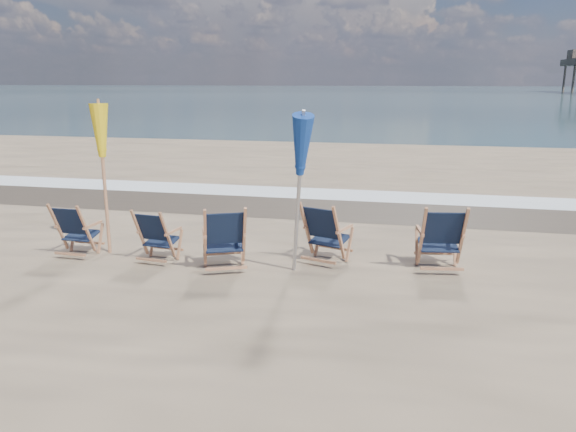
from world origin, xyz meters
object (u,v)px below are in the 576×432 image
beach_chair_2 (244,238)px  beach_chair_3 (339,236)px  beach_chair_0 (86,231)px  beach_chair_4 (462,239)px  umbrella_yellow (101,139)px  umbrella_blue (298,147)px  beach_chair_1 (168,238)px

beach_chair_2 → beach_chair_3: (1.35, 0.47, -0.01)m
beach_chair_0 → beach_chair_4: size_ratio=0.88×
beach_chair_3 → beach_chair_4: bearing=-157.6°
beach_chair_0 → umbrella_yellow: umbrella_yellow is taller
beach_chair_2 → umbrella_yellow: (-2.50, 0.46, 1.37)m
beach_chair_0 → beach_chair_3: 4.01m
umbrella_blue → umbrella_yellow: bearing=170.6°
beach_chair_3 → beach_chair_4: (1.82, 0.11, 0.02)m
beach_chair_3 → umbrella_yellow: (-3.85, -0.01, 1.38)m
beach_chair_2 → umbrella_yellow: 2.89m
beach_chair_2 → beach_chair_4: bearing=167.5°
beach_chair_2 → beach_chair_3: bearing=176.3°
beach_chair_0 → beach_chair_2: 2.64m
beach_chair_4 → umbrella_blue: (-2.34, -0.68, 1.38)m
umbrella_yellow → umbrella_blue: size_ratio=0.99×
beach_chair_0 → beach_chair_1: size_ratio=1.04×
beach_chair_1 → umbrella_blue: 2.54m
beach_chair_1 → beach_chair_3: 2.63m
beach_chair_1 → beach_chair_4: size_ratio=0.84×
beach_chair_2 → umbrella_blue: bearing=150.7°
beach_chair_1 → beach_chair_4: (4.41, 0.56, 0.08)m
beach_chair_4 → beach_chair_1: bearing=-0.9°
beach_chair_0 → umbrella_yellow: 1.49m
beach_chair_1 → umbrella_yellow: 1.96m
beach_chair_1 → umbrella_blue: (2.07, -0.12, 1.46)m
beach_chair_1 → beach_chair_2: bearing=-174.8°
beach_chair_1 → umbrella_blue: bearing=-176.8°
beach_chair_1 → umbrella_yellow: (-1.26, 0.43, 1.44)m
beach_chair_2 → umbrella_yellow: bearing=-33.4°
beach_chair_1 → beach_chair_2: beach_chair_2 is taller
umbrella_yellow → umbrella_blue: 3.37m
beach_chair_2 → beach_chair_1: bearing=-24.2°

